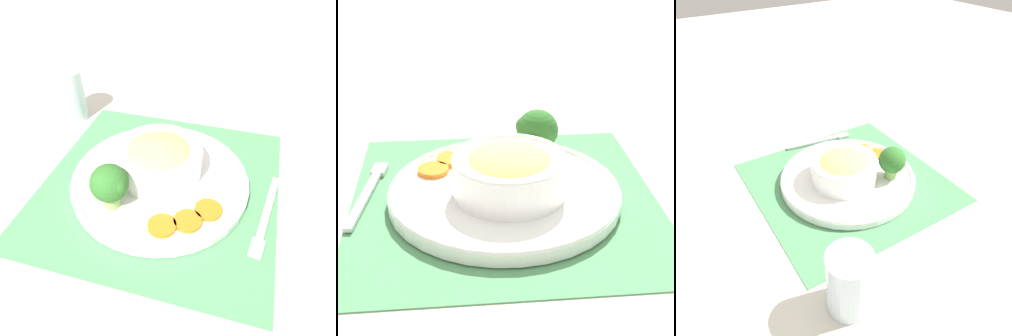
# 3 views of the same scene
# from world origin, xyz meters

# --- Properties ---
(ground_plane) EXTENTS (4.00, 4.00, 0.00)m
(ground_plane) POSITION_xyz_m (0.00, 0.00, 0.00)
(ground_plane) COLOR beige
(placemat) EXTENTS (0.43, 0.44, 0.00)m
(placemat) POSITION_xyz_m (0.00, 0.00, 0.00)
(placemat) COLOR #4C8C59
(placemat) RESTS_ON ground_plane
(plate) EXTENTS (0.32, 0.32, 0.02)m
(plate) POSITION_xyz_m (0.00, 0.00, 0.02)
(plate) COLOR white
(plate) RESTS_ON placemat
(bowl) EXTENTS (0.15, 0.15, 0.07)m
(bowl) POSITION_xyz_m (0.01, -0.01, 0.05)
(bowl) COLOR white
(bowl) RESTS_ON plate
(broccoli_floret) EXTENTS (0.06, 0.06, 0.08)m
(broccoli_floret) POSITION_xyz_m (0.06, 0.08, 0.07)
(broccoli_floret) COLOR #84AD5B
(broccoli_floret) RESTS_ON plate
(carrot_slice_near) EXTENTS (0.05, 0.05, 0.01)m
(carrot_slice_near) POSITION_xyz_m (-0.03, 0.11, 0.02)
(carrot_slice_near) COLOR orange
(carrot_slice_near) RESTS_ON plate
(carrot_slice_middle) EXTENTS (0.05, 0.05, 0.01)m
(carrot_slice_middle) POSITION_xyz_m (-0.07, 0.09, 0.02)
(carrot_slice_middle) COLOR orange
(carrot_slice_middle) RESTS_ON plate
(carrot_slice_far) EXTENTS (0.05, 0.05, 0.01)m
(carrot_slice_far) POSITION_xyz_m (-0.10, 0.06, 0.02)
(carrot_slice_far) COLOR orange
(carrot_slice_far) RESTS_ON plate
(water_glass) EXTENTS (0.07, 0.07, 0.12)m
(water_glass) POSITION_xyz_m (0.26, -0.17, 0.05)
(water_glass) COLOR silver
(water_glass) RESTS_ON ground_plane
(fork) EXTENTS (0.05, 0.18, 0.01)m
(fork) POSITION_xyz_m (-0.19, 0.05, 0.01)
(fork) COLOR silver
(fork) RESTS_ON placemat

